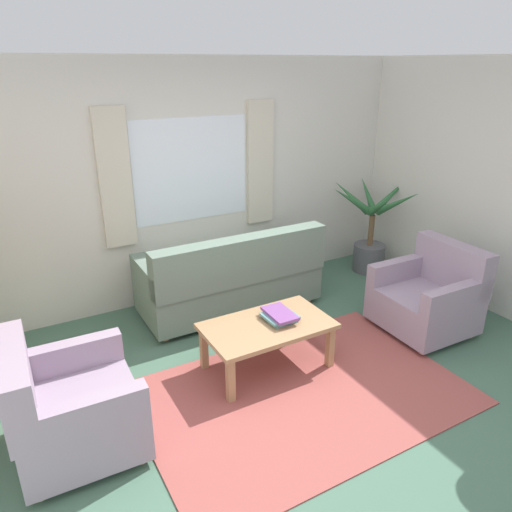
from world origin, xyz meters
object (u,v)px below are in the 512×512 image
object	(u,v)px
armchair_left	(68,408)
coffee_table	(267,330)
couch	(232,279)
armchair_right	(429,297)
book_stack_on_table	(280,316)
potted_plant	(371,235)

from	to	relation	value
armchair_left	coffee_table	world-z (taller)	armchair_left
couch	armchair_right	xyz separation A→B (m)	(1.54, -1.31, -0.01)
armchair_left	book_stack_on_table	xyz separation A→B (m)	(1.81, 0.19, 0.12)
armchair_right	potted_plant	bearing A→B (deg)	162.14
armchair_left	book_stack_on_table	distance (m)	1.83
armchair_right	coffee_table	size ratio (longest dim) A/B	0.80
coffee_table	book_stack_on_table	world-z (taller)	book_stack_on_table
armchair_right	coffee_table	distance (m)	1.77
armchair_right	book_stack_on_table	bearing A→B (deg)	-96.49
couch	coffee_table	distance (m)	1.13
couch	armchair_right	size ratio (longest dim) A/B	2.16
armchair_right	potted_plant	world-z (taller)	potted_plant
armchair_right	coffee_table	bearing A→B (deg)	-95.40
potted_plant	couch	bearing A→B (deg)	-176.96
coffee_table	potted_plant	size ratio (longest dim) A/B	0.87
couch	potted_plant	size ratio (longest dim) A/B	1.50
couch	armchair_left	distance (m)	2.29
book_stack_on_table	potted_plant	distance (m)	2.43
couch	coffee_table	xyz separation A→B (m)	(-0.22, -1.11, 0.01)
book_stack_on_table	couch	bearing A→B (deg)	85.57
armchair_left	coffee_table	bearing A→B (deg)	-82.38
coffee_table	potted_plant	world-z (taller)	potted_plant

